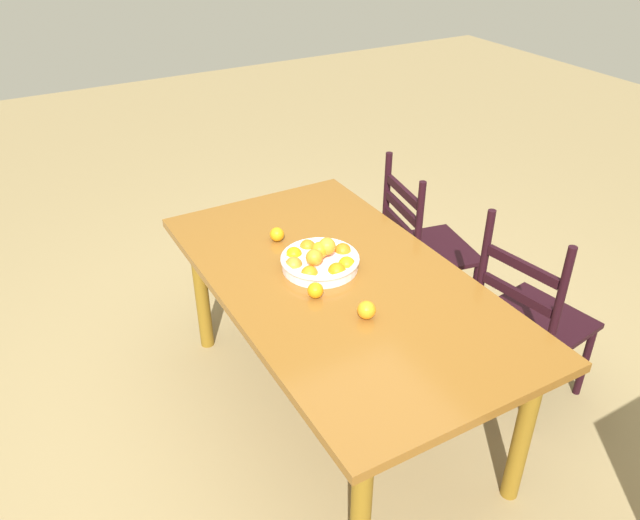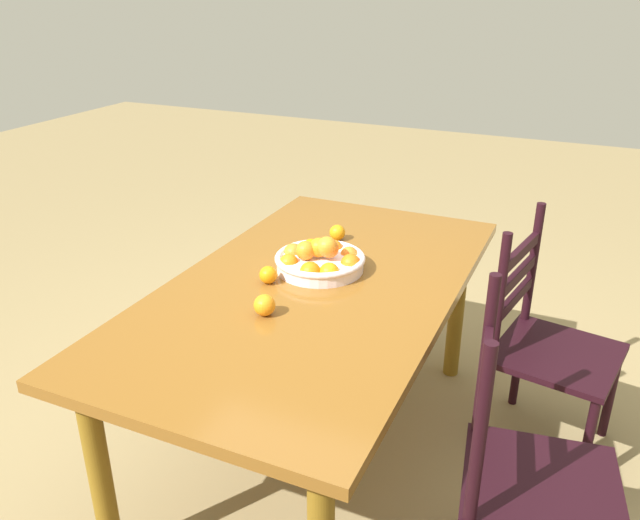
{
  "view_description": "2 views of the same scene",
  "coord_description": "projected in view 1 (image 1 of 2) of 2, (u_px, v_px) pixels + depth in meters",
  "views": [
    {
      "loc": [
        1.86,
        -1.14,
        2.19
      ],
      "look_at": [
        -0.12,
        -0.03,
        0.79
      ],
      "focal_mm": 35.09,
      "sensor_mm": 36.0,
      "label": 1
    },
    {
      "loc": [
        1.87,
        0.87,
        1.75
      ],
      "look_at": [
        -0.12,
        -0.03,
        0.79
      ],
      "focal_mm": 35.72,
      "sensor_mm": 36.0,
      "label": 2
    }
  ],
  "objects": [
    {
      "name": "chair_by_cabinet",
      "position": [
        422.0,
        248.0,
        3.42
      ],
      "size": [
        0.51,
        0.51,
        0.95
      ],
      "rotation": [
        0.0,
        0.0,
        2.96
      ],
      "color": "black",
      "rests_on": "ground"
    },
    {
      "name": "orange_loose_2",
      "position": [
        277.0,
        234.0,
        2.87
      ],
      "size": [
        0.07,
        0.07,
        0.07
      ],
      "primitive_type": "sphere",
      "color": "orange",
      "rests_on": "dining_table"
    },
    {
      "name": "orange_loose_0",
      "position": [
        315.0,
        290.0,
        2.49
      ],
      "size": [
        0.06,
        0.06,
        0.06
      ],
      "primitive_type": "sphere",
      "color": "orange",
      "rests_on": "dining_table"
    },
    {
      "name": "orange_loose_1",
      "position": [
        366.0,
        310.0,
        2.37
      ],
      "size": [
        0.07,
        0.07,
        0.07
      ],
      "primitive_type": "sphere",
      "color": "orange",
      "rests_on": "dining_table"
    },
    {
      "name": "fruit_bowl",
      "position": [
        320.0,
        260.0,
        2.67
      ],
      "size": [
        0.34,
        0.34,
        0.14
      ],
      "color": "silver",
      "rests_on": "dining_table"
    },
    {
      "name": "dining_table",
      "position": [
        340.0,
        296.0,
        2.66
      ],
      "size": [
        1.77,
        0.98,
        0.75
      ],
      "color": "brown",
      "rests_on": "ground"
    },
    {
      "name": "chair_near_window",
      "position": [
        529.0,
        321.0,
        2.87
      ],
      "size": [
        0.5,
        0.5,
        0.98
      ],
      "rotation": [
        0.0,
        0.0,
        3.29
      ],
      "color": "black",
      "rests_on": "ground"
    },
    {
      "name": "ground_plane",
      "position": [
        337.0,
        408.0,
        3.01
      ],
      "size": [
        12.0,
        12.0,
        0.0
      ],
      "primitive_type": "plane",
      "color": "#8E7A50"
    }
  ]
}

